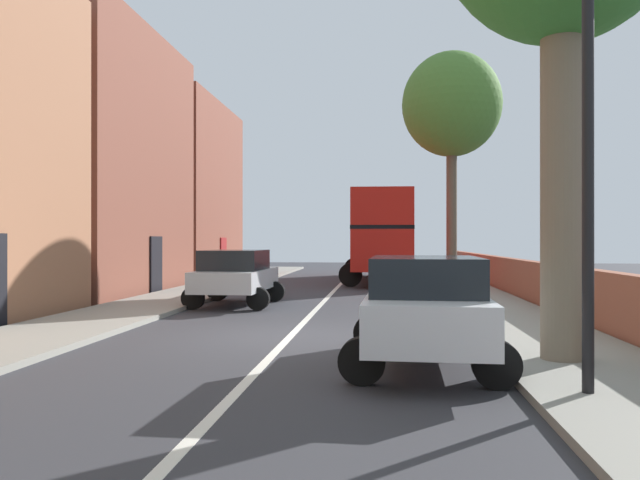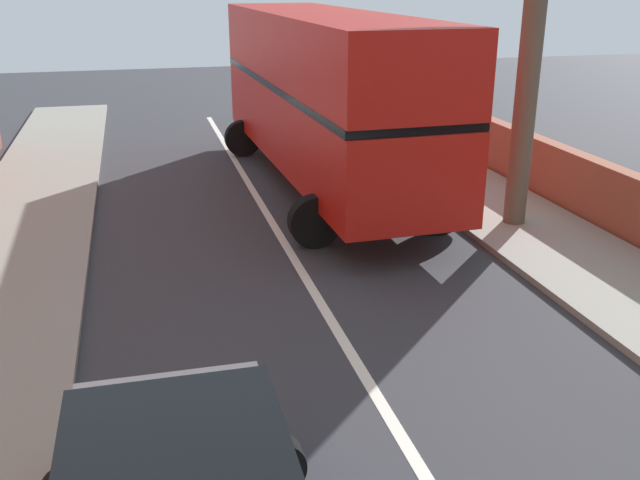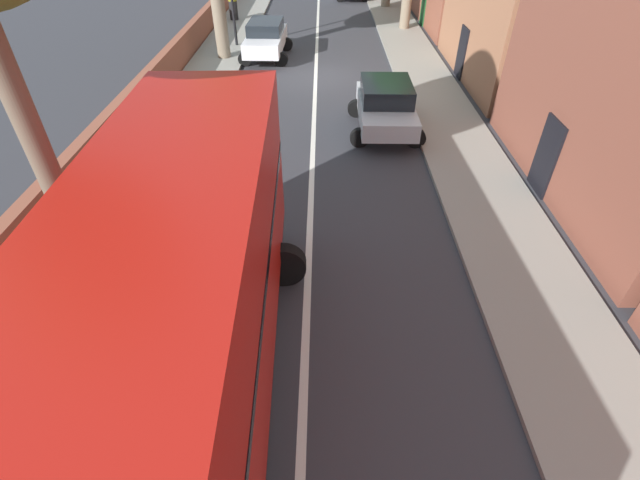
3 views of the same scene
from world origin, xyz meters
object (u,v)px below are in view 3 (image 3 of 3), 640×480
object	(u,v)px
parked_car_white_right_0	(266,38)
parked_car_silver_left_1	(386,105)
litter_bin_right	(233,9)
double_decker_bus	(159,358)

from	to	relation	value
parked_car_white_right_0	parked_car_silver_left_1	size ratio (longest dim) A/B	1.05
parked_car_white_right_0	parked_car_silver_left_1	xyz separation A→B (m)	(-5.00, 8.46, -0.02)
parked_car_white_right_0	litter_bin_right	xyz separation A→B (m)	(2.80, -7.47, -0.25)
double_decker_bus	parked_car_white_right_0	distance (m)	20.13
parked_car_silver_left_1	litter_bin_right	bearing A→B (deg)	-63.91
parked_car_silver_left_1	parked_car_white_right_0	bearing A→B (deg)	-59.43
parked_car_silver_left_1	litter_bin_right	distance (m)	17.74
double_decker_bus	parked_car_silver_left_1	distance (m)	12.42
parked_car_silver_left_1	double_decker_bus	bearing A→B (deg)	70.09
parked_car_silver_left_1	litter_bin_right	size ratio (longest dim) A/B	3.41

